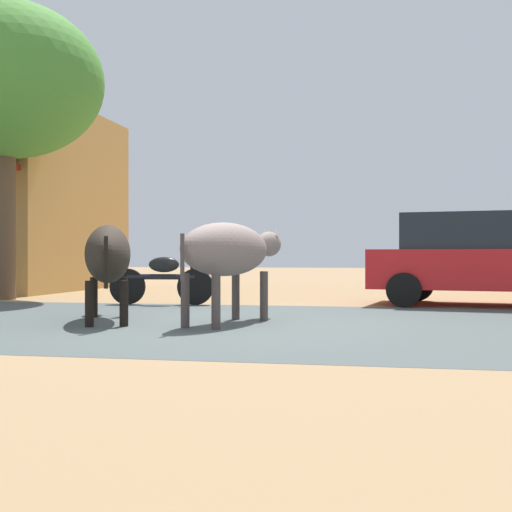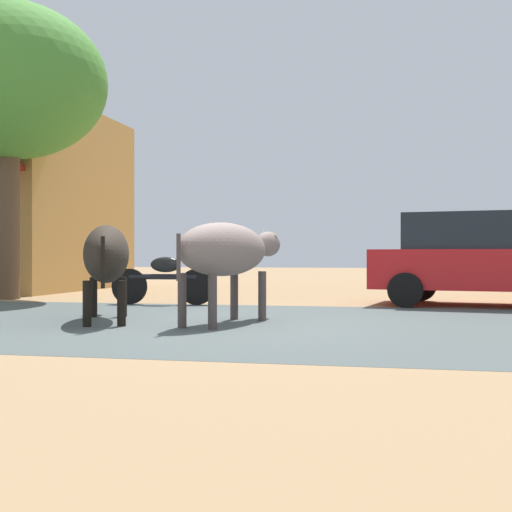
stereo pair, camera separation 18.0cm
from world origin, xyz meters
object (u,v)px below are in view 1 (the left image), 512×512
Objects in this scene: roadside_tree at (6,82)px; parked_motorcycle at (163,278)px; parked_hatchback_car at (478,258)px; cow_near_brown at (108,255)px; cow_far_dark at (229,251)px.

parked_motorcycle is (3.62, -0.83, -3.94)m from roadside_tree.
parked_hatchback_car is 1.55× the size of cow_near_brown.
parked_hatchback_car is at bearing 9.60° from parked_motorcycle.
parked_motorcycle is 0.76× the size of cow_far_dark.
roadside_tree reaches higher than parked_motorcycle.
roadside_tree is 1.47× the size of parked_hatchback_car.
cow_near_brown is 1.05× the size of cow_far_dark.
cow_near_brown is (0.28, -3.09, 0.42)m from parked_motorcycle.
roadside_tree reaches higher than cow_far_dark.
roadside_tree is 2.28× the size of cow_near_brown.
parked_hatchback_car is at bearing 37.35° from cow_near_brown.
parked_hatchback_car is 6.65m from cow_near_brown.
parked_motorcycle is 3.13m from cow_near_brown.
parked_hatchback_car is 1.63× the size of cow_far_dark.
roadside_tree is at bearing -179.33° from parked_hatchback_car.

